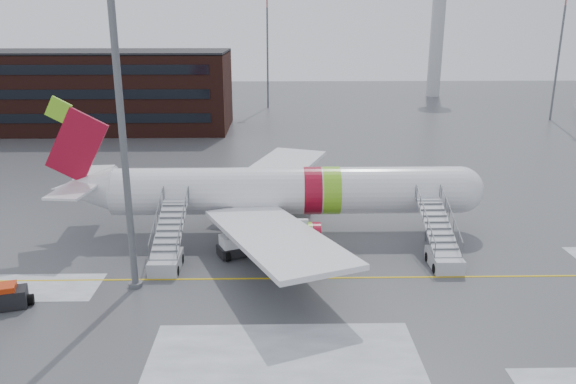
{
  "coord_description": "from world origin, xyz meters",
  "views": [
    {
      "loc": [
        -6.32,
        -35.46,
        16.58
      ],
      "look_at": [
        -5.46,
        5.9,
        4.0
      ],
      "focal_mm": 35.0,
      "sensor_mm": 36.0,
      "label": 1
    }
  ],
  "objects_px": {
    "airstair_fwd": "(442,249)",
    "baggage_tractor": "(7,298)",
    "light_mast_near": "(115,54)",
    "airliner": "(276,192)",
    "pushback_tug": "(235,247)",
    "airstair_aft": "(168,251)"
  },
  "relations": [
    {
      "from": "airstair_fwd",
      "to": "baggage_tractor",
      "type": "height_order",
      "value": "airstair_fwd"
    },
    {
      "from": "baggage_tractor",
      "to": "light_mast_near",
      "type": "height_order",
      "value": "light_mast_near"
    },
    {
      "from": "airstair_fwd",
      "to": "light_mast_near",
      "type": "distance_m",
      "value": 25.31
    },
    {
      "from": "airliner",
      "to": "airstair_fwd",
      "type": "xyz_separation_m",
      "value": [
        11.83,
        -6.54,
        -2.35
      ]
    },
    {
      "from": "airliner",
      "to": "pushback_tug",
      "type": "relative_size",
      "value": 10.87
    },
    {
      "from": "airliner",
      "to": "airstair_aft",
      "type": "height_order",
      "value": "airliner"
    },
    {
      "from": "airstair_aft",
      "to": "pushback_tug",
      "type": "height_order",
      "value": "airstair_aft"
    },
    {
      "from": "airliner",
      "to": "light_mast_near",
      "type": "relative_size",
      "value": 1.22
    },
    {
      "from": "airstair_fwd",
      "to": "airstair_aft",
      "type": "xyz_separation_m",
      "value": [
        -19.5,
        0.0,
        0.0
      ]
    },
    {
      "from": "pushback_tug",
      "to": "airliner",
      "type": "bearing_deg",
      "value": 58.93
    },
    {
      "from": "airliner",
      "to": "airstair_fwd",
      "type": "distance_m",
      "value": 13.72
    },
    {
      "from": "airstair_aft",
      "to": "baggage_tractor",
      "type": "relative_size",
      "value": 2.54
    },
    {
      "from": "airstair_fwd",
      "to": "light_mast_near",
      "type": "xyz_separation_m",
      "value": [
        -21.01,
        -3.37,
        13.71
      ]
    },
    {
      "from": "pushback_tug",
      "to": "airstair_fwd",
      "type": "bearing_deg",
      "value": -6.02
    },
    {
      "from": "airstair_aft",
      "to": "pushback_tug",
      "type": "bearing_deg",
      "value": 18.52
    },
    {
      "from": "pushback_tug",
      "to": "baggage_tractor",
      "type": "height_order",
      "value": "pushback_tug"
    },
    {
      "from": "airstair_aft",
      "to": "airliner",
      "type": "bearing_deg",
      "value": 40.46
    },
    {
      "from": "airstair_fwd",
      "to": "baggage_tractor",
      "type": "relative_size",
      "value": 2.54
    },
    {
      "from": "airstair_aft",
      "to": "pushback_tug",
      "type": "distance_m",
      "value": 4.93
    },
    {
      "from": "pushback_tug",
      "to": "baggage_tractor",
      "type": "distance_m",
      "value": 15.23
    },
    {
      "from": "light_mast_near",
      "to": "baggage_tractor",
      "type": "bearing_deg",
      "value": -159.39
    },
    {
      "from": "baggage_tractor",
      "to": "airstair_fwd",
      "type": "bearing_deg",
      "value": 12.1
    }
  ]
}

